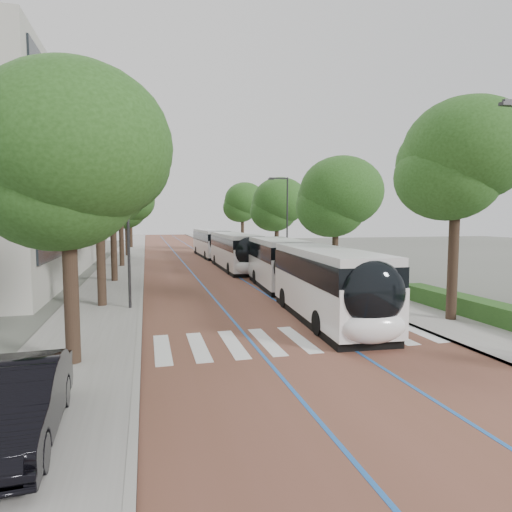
# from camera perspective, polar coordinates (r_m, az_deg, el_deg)

# --- Properties ---
(ground) EXTENTS (160.00, 160.00, 0.00)m
(ground) POSITION_cam_1_polar(r_m,az_deg,el_deg) (15.46, 6.25, -12.06)
(ground) COLOR #51544C
(ground) RESTS_ON ground
(road) EXTENTS (11.00, 140.00, 0.02)m
(road) POSITION_cam_1_polar(r_m,az_deg,el_deg) (54.26, -8.83, 0.16)
(road) COLOR brown
(road) RESTS_ON ground
(sidewalk_left) EXTENTS (4.00, 140.00, 0.12)m
(sidewalk_left) POSITION_cam_1_polar(r_m,az_deg,el_deg) (54.05, -16.76, 0.04)
(sidewalk_left) COLOR gray
(sidewalk_left) RESTS_ON ground
(sidewalk_right) EXTENTS (4.00, 140.00, 0.12)m
(sidewalk_right) POSITION_cam_1_polar(r_m,az_deg,el_deg) (55.49, -1.10, 0.38)
(sidewalk_right) COLOR gray
(sidewalk_right) RESTS_ON ground
(kerb_left) EXTENTS (0.20, 140.00, 0.14)m
(kerb_left) POSITION_cam_1_polar(r_m,az_deg,el_deg) (54.00, -14.75, 0.09)
(kerb_left) COLOR gray
(kerb_left) RESTS_ON ground
(kerb_right) EXTENTS (0.20, 140.00, 0.14)m
(kerb_right) POSITION_cam_1_polar(r_m,az_deg,el_deg) (55.08, -3.02, 0.34)
(kerb_right) COLOR gray
(kerb_right) RESTS_ON ground
(zebra_crossing) EXTENTS (10.55, 3.60, 0.01)m
(zebra_crossing) POSITION_cam_1_polar(r_m,az_deg,el_deg) (16.42, 5.66, -10.94)
(zebra_crossing) COLOR silver
(zebra_crossing) RESTS_ON ground
(lane_line_left) EXTENTS (0.12, 126.00, 0.01)m
(lane_line_left) POSITION_cam_1_polar(r_m,az_deg,el_deg) (54.13, -10.51, 0.14)
(lane_line_left) COLOR #215AA9
(lane_line_left) RESTS_ON road
(lane_line_right) EXTENTS (0.12, 126.00, 0.01)m
(lane_line_right) POSITION_cam_1_polar(r_m,az_deg,el_deg) (54.44, -7.15, 0.21)
(lane_line_right) COLOR #215AA9
(lane_line_right) RESTS_ON road
(streetlight_far) EXTENTS (1.82, 0.20, 8.00)m
(streetlight_far) POSITION_cam_1_polar(r_m,az_deg,el_deg) (37.74, 3.93, 5.43)
(streetlight_far) COLOR #28282A
(streetlight_far) RESTS_ON sidewalk_right
(lamp_post_left) EXTENTS (0.14, 0.14, 8.00)m
(lamp_post_left) POSITION_cam_1_polar(r_m,az_deg,el_deg) (21.84, -16.68, 3.72)
(lamp_post_left) COLOR #28282A
(lamp_post_left) RESTS_ON sidewalk_left
(trees_left) EXTENTS (6.49, 60.79, 9.68)m
(trees_left) POSITION_cam_1_polar(r_m,az_deg,el_deg) (39.16, -17.87, 7.67)
(trees_left) COLOR black
(trees_left) RESTS_ON ground
(trees_right) EXTENTS (5.81, 47.41, 9.06)m
(trees_right) POSITION_cam_1_polar(r_m,az_deg,el_deg) (38.64, 5.22, 7.41)
(trees_right) COLOR black
(trees_right) RESTS_ON ground
(lead_bus) EXTENTS (3.73, 18.52, 3.20)m
(lead_bus) POSITION_cam_1_polar(r_m,az_deg,el_deg) (22.79, 6.13, -2.34)
(lead_bus) COLOR black
(lead_bus) RESTS_ON ground
(bus_queued_0) EXTENTS (2.61, 12.41, 3.20)m
(bus_queued_0) POSITION_cam_1_polar(r_m,az_deg,el_deg) (37.85, -2.76, 0.59)
(bus_queued_0) COLOR white
(bus_queued_0) RESTS_ON ground
(bus_queued_1) EXTENTS (2.83, 12.46, 3.20)m
(bus_queued_1) POSITION_cam_1_polar(r_m,az_deg,el_deg) (50.93, -6.01, 1.70)
(bus_queued_1) COLOR white
(bus_queued_1) RESTS_ON ground
(parked_car) EXTENTS (1.82, 4.73, 1.54)m
(parked_car) POSITION_cam_1_polar(r_m,az_deg,el_deg) (10.12, -29.54, -16.74)
(parked_car) COLOR black
(parked_car) RESTS_ON sidewalk_left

